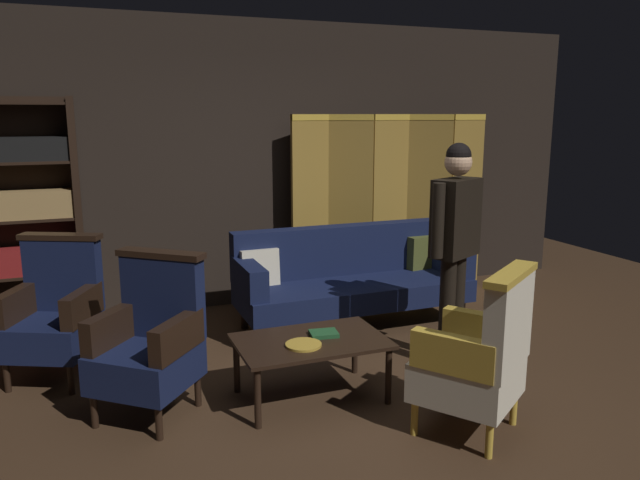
{
  "coord_description": "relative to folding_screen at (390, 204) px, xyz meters",
  "views": [
    {
      "loc": [
        -1.68,
        -3.52,
        1.91
      ],
      "look_at": [
        0.0,
        0.8,
        0.95
      ],
      "focal_mm": 34.47,
      "sensor_mm": 36.0,
      "label": 1
    }
  ],
  "objects": [
    {
      "name": "ground_plane",
      "position": [
        -1.3,
        -2.12,
        -0.99
      ],
      "size": [
        10.0,
        10.0,
        0.0
      ],
      "primitive_type": "plane",
      "color": "#3D2819"
    },
    {
      "name": "back_wall",
      "position": [
        -1.3,
        0.33,
        0.41
      ],
      "size": [
        7.2,
        0.1,
        2.8
      ],
      "primitive_type": "cube",
      "color": "black",
      "rests_on": "ground_plane"
    },
    {
      "name": "folding_screen",
      "position": [
        0.0,
        0.0,
        0.0
      ],
      "size": [
        2.15,
        0.38,
        1.9
      ],
      "color": "olive",
      "rests_on": "ground_plane"
    },
    {
      "name": "bookshelf",
      "position": [
        -3.45,
        0.08,
        0.08
      ],
      "size": [
        0.9,
        0.32,
        2.05
      ],
      "color": "black",
      "rests_on": "ground_plane"
    },
    {
      "name": "velvet_couch",
      "position": [
        -0.75,
        -0.67,
        -0.53
      ],
      "size": [
        2.12,
        0.78,
        0.88
      ],
      "color": "black",
      "rests_on": "ground_plane"
    },
    {
      "name": "coffee_table",
      "position": [
        -1.62,
        -1.98,
        -0.61
      ],
      "size": [
        1.0,
        0.64,
        0.42
      ],
      "color": "black",
      "rests_on": "ground_plane"
    },
    {
      "name": "armchair_gilt_accent",
      "position": [
        -0.86,
        -2.78,
        -0.5
      ],
      "size": [
        0.8,
        0.8,
        1.04
      ],
      "color": "gold",
      "rests_on": "ground_plane"
    },
    {
      "name": "armchair_wing_left",
      "position": [
        -3.23,
        -0.97,
        -0.5
      ],
      "size": [
        0.77,
        0.77,
        1.04
      ],
      "color": "black",
      "rests_on": "ground_plane"
    },
    {
      "name": "armchair_wing_right",
      "position": [
        -2.65,
        -1.8,
        -0.5
      ],
      "size": [
        0.81,
        0.81,
        1.04
      ],
      "color": "black",
      "rests_on": "ground_plane"
    },
    {
      "name": "standing_figure",
      "position": [
        -0.41,
        -1.82,
        0.04
      ],
      "size": [
        0.54,
        0.37,
        1.7
      ],
      "color": "black",
      "rests_on": "ground_plane"
    },
    {
      "name": "book_green_cloth",
      "position": [
        -1.52,
        -1.95,
        -0.55
      ],
      "size": [
        0.21,
        0.17,
        0.03
      ],
      "primitive_type": "cube",
      "rotation": [
        0.0,
        0.0,
        -0.15
      ],
      "color": "#1E4C28",
      "rests_on": "coffee_table"
    },
    {
      "name": "brass_tray",
      "position": [
        -1.71,
        -2.07,
        -0.56
      ],
      "size": [
        0.24,
        0.24,
        0.02
      ],
      "primitive_type": "cylinder",
      "color": "gold",
      "rests_on": "coffee_table"
    }
  ]
}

